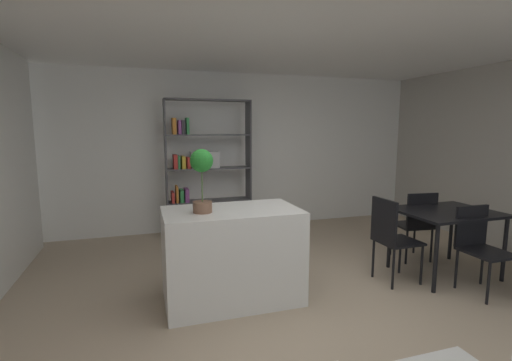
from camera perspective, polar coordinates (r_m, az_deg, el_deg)
ground_plane at (r=3.69m, az=7.82°, el=-19.67°), size 9.67×9.67×0.00m
ceiling_slab at (r=3.40m, az=8.76°, el=24.38°), size 7.03×6.40×0.06m
back_partition at (r=6.28m, az=-4.44°, el=4.50°), size 7.03×0.06×2.64m
kitchen_island at (r=3.72m, az=-3.77°, el=-11.55°), size 1.33×0.77×0.93m
potted_plant_on_island at (r=3.43m, az=-8.49°, el=1.26°), size 0.22×0.22×0.60m
open_bookshelf at (r=5.88m, az=-8.62°, el=2.21°), size 1.36×0.30×2.17m
dining_table at (r=4.81m, az=27.63°, el=-5.13°), size 1.08×0.86×0.77m
dining_chair_far at (r=5.16m, az=23.84°, el=-5.74°), size 0.46×0.46×0.92m
dining_chair_near at (r=4.55m, az=31.57°, el=-8.19°), size 0.42×0.45×0.90m
dining_chair_island_side at (r=4.34m, az=20.36°, el=-7.81°), size 0.44×0.41×0.96m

